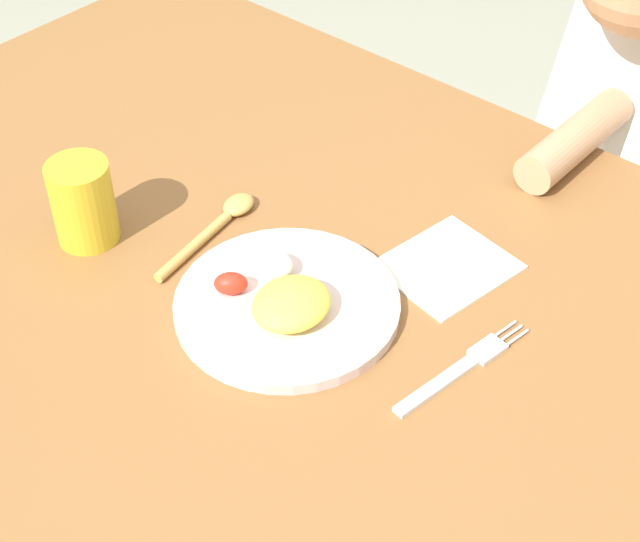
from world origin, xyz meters
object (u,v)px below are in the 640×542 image
(person, at_px, (612,191))
(fork, at_px, (460,369))
(plate, at_px, (286,303))
(drinking_cup, at_px, (83,202))
(spoon, at_px, (219,223))

(person, bearing_deg, fork, 100.33)
(plate, distance_m, person, 0.68)
(drinking_cup, xyz_separation_m, person, (0.36, 0.72, -0.22))
(plate, relative_size, fork, 1.33)
(plate, height_order, spoon, plate)
(spoon, distance_m, drinking_cup, 0.17)
(spoon, bearing_deg, plate, -117.22)
(person, bearing_deg, spoon, 67.06)
(fork, distance_m, spoon, 0.36)
(fork, relative_size, spoon, 1.03)
(fork, bearing_deg, spoon, 98.28)
(plate, relative_size, person, 0.24)
(fork, relative_size, drinking_cup, 1.81)
(plate, height_order, fork, plate)
(plate, distance_m, fork, 0.21)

